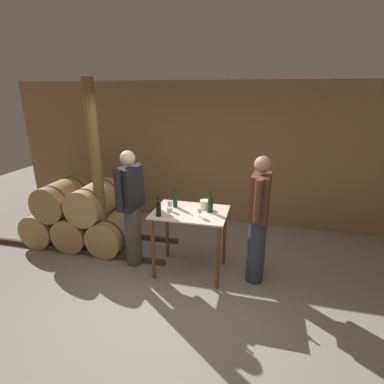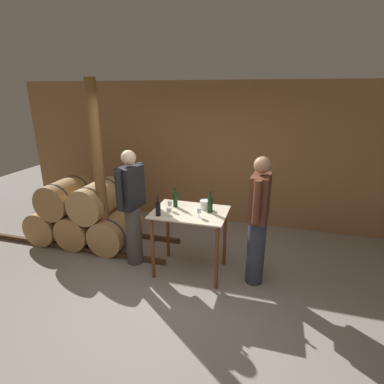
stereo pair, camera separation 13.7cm
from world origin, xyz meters
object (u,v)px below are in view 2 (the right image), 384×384
object	(u,v)px
wooden_post	(99,172)
wine_bottle_far_left	(158,208)
wine_glass_near_left	(170,203)
wine_glass_near_center	(169,210)
ice_bucket	(205,205)
person_host	(258,219)
wine_bottle_center	(210,204)
wine_bottle_left	(175,199)
person_visitor_with_scarf	(132,206)
wine_glass_near_right	(199,211)

from	to	relation	value
wooden_post	wine_bottle_far_left	bearing A→B (deg)	-20.41
wine_glass_near_left	wine_glass_near_center	size ratio (longest dim) A/B	1.07
wine_glass_near_left	wine_glass_near_center	distance (m)	0.23
wine_bottle_far_left	ice_bucket	xyz separation A→B (m)	(0.54, 0.40, -0.04)
wine_glass_near_left	ice_bucket	bearing A→B (deg)	21.80
wooden_post	wine_glass_near_left	distance (m)	1.25
wine_bottle_far_left	wine_glass_near_center	bearing A→B (deg)	0.31
wine_bottle_far_left	wine_glass_near_center	distance (m)	0.15
wine_glass_near_left	person_host	distance (m)	1.21
wine_bottle_center	ice_bucket	distance (m)	0.15
wine_bottle_left	person_visitor_with_scarf	xyz separation A→B (m)	(-0.63, -0.12, -0.13)
ice_bucket	person_host	world-z (taller)	person_host
wine_bottle_far_left	person_visitor_with_scarf	xyz separation A→B (m)	(-0.51, 0.24, -0.12)
wine_bottle_center	wine_glass_near_left	world-z (taller)	wine_bottle_center
wine_glass_near_center	ice_bucket	bearing A→B (deg)	46.23
ice_bucket	wine_glass_near_left	bearing A→B (deg)	-158.20
wine_bottle_far_left	wine_bottle_center	bearing A→B (deg)	25.23
wine_bottle_center	wooden_post	bearing A→B (deg)	176.27
wine_bottle_far_left	wine_glass_near_right	bearing A→B (deg)	10.06
wine_glass_near_right	person_visitor_with_scarf	world-z (taller)	person_visitor_with_scarf
wine_glass_near_left	wine_glass_near_right	bearing A→B (deg)	-15.61
person_visitor_with_scarf	wine_glass_near_left	bearing A→B (deg)	-2.06
wine_glass_near_center	wine_bottle_center	bearing A→B (deg)	31.81
wine_bottle_center	ice_bucket	size ratio (longest dim) A/B	2.18
wine_bottle_left	wine_glass_near_left	distance (m)	0.15
wine_glass_near_center	wine_bottle_left	bearing A→B (deg)	96.12
wine_bottle_left	wine_bottle_center	bearing A→B (deg)	-7.17
person_host	wine_bottle_center	bearing A→B (deg)	175.24
ice_bucket	person_host	xyz separation A→B (m)	(0.75, -0.16, -0.07)
ice_bucket	person_host	size ratio (longest dim) A/B	0.08
wooden_post	wine_glass_near_center	bearing A→B (deg)	-18.06
wine_bottle_left	person_visitor_with_scarf	bearing A→B (deg)	-168.87
person_host	person_visitor_with_scarf	distance (m)	1.80
wine_glass_near_center	wine_glass_near_right	world-z (taller)	wine_glass_near_center
ice_bucket	person_visitor_with_scarf	world-z (taller)	person_visitor_with_scarf
wine_glass_near_left	person_host	xyz separation A→B (m)	(1.21, 0.03, -0.10)
wooden_post	wine_glass_near_center	xyz separation A→B (m)	(1.27, -0.41, -0.31)
wine_bottle_far_left	wine_bottle_center	xyz separation A→B (m)	(0.64, 0.30, 0.02)
wine_bottle_left	person_visitor_with_scarf	distance (m)	0.65
wine_bottle_left	person_visitor_with_scarf	size ratio (longest dim) A/B	0.16
wine_glass_near_right	person_host	distance (m)	0.77
wooden_post	wine_glass_near_center	size ratio (longest dim) A/B	20.41
wine_bottle_left	ice_bucket	bearing A→B (deg)	4.98
wine_glass_near_center	ice_bucket	world-z (taller)	wine_glass_near_center
wine_glass_near_center	person_host	world-z (taller)	person_host
wine_glass_near_right	wine_bottle_center	bearing A→B (deg)	63.65
wooden_post	ice_bucket	xyz separation A→B (m)	(1.66, -0.01, -0.34)
ice_bucket	wine_glass_near_center	bearing A→B (deg)	-133.77
wine_bottle_left	wine_bottle_center	world-z (taller)	wine_bottle_center
wine_bottle_left	wine_glass_near_left	world-z (taller)	wine_bottle_left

